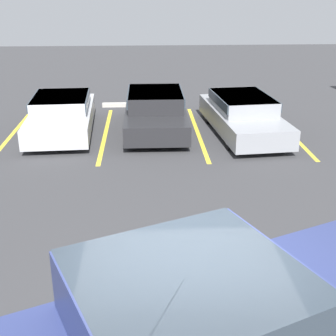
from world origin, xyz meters
TOP-DOWN VIEW (x-y plane):
  - stall_stripe_a at (-4.47, 9.32)m, footprint 0.12×5.48m
  - stall_stripe_b at (-1.62, 9.32)m, footprint 0.12×5.48m
  - stall_stripe_c at (1.22, 9.32)m, footprint 0.12×5.48m
  - stall_stripe_d at (4.07, 9.32)m, footprint 0.12×5.48m
  - parked_sedan_a at (-2.93, 9.49)m, footprint 2.01×4.33m
  - parked_sedan_b at (-0.07, 9.60)m, footprint 1.86×4.39m
  - parked_sedan_c at (2.56, 9.12)m, footprint 2.14×4.68m
  - wheel_stop_curb at (-0.96, 12.57)m, footprint 1.99×0.20m

SIDE VIEW (x-z plane):
  - stall_stripe_a at x=-4.47m, z-range 0.00..0.01m
  - stall_stripe_b at x=-1.62m, z-range 0.00..0.01m
  - stall_stripe_c at x=1.22m, z-range 0.00..0.01m
  - stall_stripe_d at x=4.07m, z-range 0.00..0.01m
  - wheel_stop_curb at x=-0.96m, z-range 0.00..0.14m
  - parked_sedan_a at x=-2.93m, z-range 0.04..1.18m
  - parked_sedan_c at x=2.56m, z-range 0.04..1.21m
  - parked_sedan_b at x=-0.07m, z-range 0.04..1.26m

